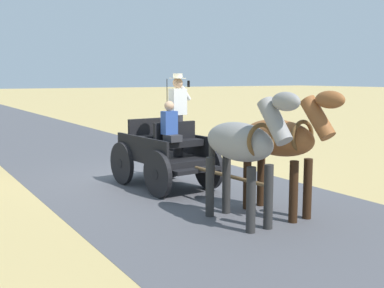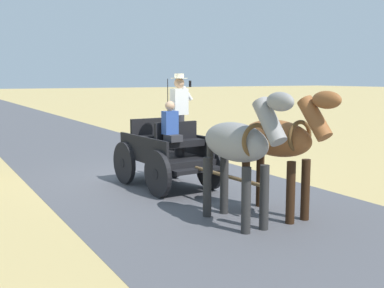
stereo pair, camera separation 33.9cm
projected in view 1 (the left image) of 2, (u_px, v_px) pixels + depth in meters
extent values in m
plane|color=tan|center=(150.00, 179.00, 11.59)|extent=(200.00, 200.00, 0.00)
cube|color=#4C4C51|center=(150.00, 179.00, 11.59)|extent=(5.54, 160.00, 0.01)
cube|color=black|center=(164.00, 157.00, 10.72)|extent=(1.37, 2.29, 0.12)
cube|color=black|center=(185.00, 143.00, 11.01)|extent=(0.23, 2.09, 0.44)
cube|color=black|center=(142.00, 147.00, 10.36)|extent=(0.23, 2.09, 0.44)
cube|color=black|center=(197.00, 170.00, 9.76)|extent=(1.10, 0.33, 0.08)
cube|color=black|center=(138.00, 158.00, 11.71)|extent=(0.73, 0.26, 0.06)
cube|color=black|center=(179.00, 143.00, 10.18)|extent=(1.05, 0.44, 0.14)
cube|color=black|center=(175.00, 132.00, 10.30)|extent=(1.02, 0.16, 0.44)
cube|color=black|center=(152.00, 138.00, 11.07)|extent=(1.05, 0.44, 0.14)
cube|color=black|center=(148.00, 128.00, 11.18)|extent=(1.02, 0.16, 0.44)
cylinder|color=black|center=(208.00, 167.00, 10.50)|extent=(0.18, 0.96, 0.96)
cylinder|color=black|center=(208.00, 167.00, 10.50)|extent=(0.14, 0.22, 0.21)
cylinder|color=black|center=(157.00, 174.00, 9.75)|extent=(0.18, 0.96, 0.96)
cylinder|color=black|center=(157.00, 174.00, 9.75)|extent=(0.14, 0.22, 0.21)
cylinder|color=black|center=(170.00, 158.00, 11.74)|extent=(0.18, 0.96, 0.96)
cylinder|color=black|center=(170.00, 158.00, 11.74)|extent=(0.14, 0.22, 0.21)
cylinder|color=black|center=(122.00, 163.00, 10.99)|extent=(0.18, 0.96, 0.96)
cylinder|color=black|center=(122.00, 163.00, 10.99)|extent=(0.14, 0.22, 0.21)
cylinder|color=brown|center=(228.00, 176.00, 8.96)|extent=(0.23, 2.00, 0.07)
cylinder|color=black|center=(167.00, 111.00, 9.92)|extent=(0.02, 0.02, 1.30)
cylinder|color=#2D2D33|center=(178.00, 135.00, 10.47)|extent=(0.22, 0.22, 0.90)
cube|color=silver|center=(178.00, 102.00, 10.38)|extent=(0.36, 0.25, 0.56)
sphere|color=tan|center=(178.00, 83.00, 10.32)|extent=(0.22, 0.22, 0.22)
cylinder|color=beige|center=(178.00, 78.00, 10.31)|extent=(0.36, 0.36, 0.01)
cylinder|color=beige|center=(178.00, 76.00, 10.30)|extent=(0.20, 0.20, 0.10)
cylinder|color=silver|center=(186.00, 93.00, 10.42)|extent=(0.27, 0.10, 0.32)
cube|color=black|center=(189.00, 84.00, 10.41)|extent=(0.03, 0.07, 0.14)
cube|color=#2D2D33|center=(173.00, 138.00, 9.92)|extent=(0.30, 0.34, 0.14)
cube|color=#2D4C99|center=(169.00, 123.00, 9.98)|extent=(0.32, 0.22, 0.48)
sphere|color=tan|center=(169.00, 106.00, 9.93)|extent=(0.20, 0.20, 0.20)
ellipsoid|color=brown|center=(277.00, 138.00, 8.47)|extent=(0.75, 1.62, 0.64)
cylinder|color=black|center=(307.00, 189.00, 8.28)|extent=(0.15, 0.15, 1.05)
cylinder|color=black|center=(294.00, 192.00, 8.05)|extent=(0.15, 0.15, 1.05)
cylinder|color=black|center=(261.00, 179.00, 9.13)|extent=(0.15, 0.15, 1.05)
cylinder|color=black|center=(247.00, 181.00, 8.90)|extent=(0.15, 0.15, 1.05)
cylinder|color=brown|center=(318.00, 118.00, 7.76)|extent=(0.34, 0.68, 0.73)
ellipsoid|color=brown|center=(330.00, 100.00, 7.55)|extent=(0.29, 0.56, 0.28)
cube|color=black|center=(317.00, 116.00, 7.77)|extent=(0.12, 0.51, 0.56)
cylinder|color=black|center=(247.00, 150.00, 9.09)|extent=(0.11, 0.11, 0.70)
torus|color=brown|center=(302.00, 136.00, 8.04)|extent=(0.55, 0.14, 0.55)
ellipsoid|color=gray|center=(238.00, 142.00, 7.95)|extent=(0.63, 1.58, 0.64)
cylinder|color=#272726|center=(268.00, 197.00, 7.72)|extent=(0.15, 0.15, 1.05)
cylinder|color=#272726|center=(251.00, 200.00, 7.52)|extent=(0.15, 0.15, 1.05)
cylinder|color=#272726|center=(226.00, 184.00, 8.62)|extent=(0.15, 0.15, 1.05)
cylinder|color=#272726|center=(210.00, 187.00, 8.42)|extent=(0.15, 0.15, 1.05)
cylinder|color=gray|center=(275.00, 121.00, 7.20)|extent=(0.29, 0.66, 0.73)
ellipsoid|color=gray|center=(286.00, 101.00, 6.98)|extent=(0.25, 0.55, 0.28)
cube|color=#272726|center=(274.00, 119.00, 7.21)|extent=(0.08, 0.50, 0.56)
cylinder|color=#272726|center=(212.00, 154.00, 8.60)|extent=(0.11, 0.11, 0.70)
torus|color=brown|center=(261.00, 140.00, 7.49)|extent=(0.55, 0.10, 0.55)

